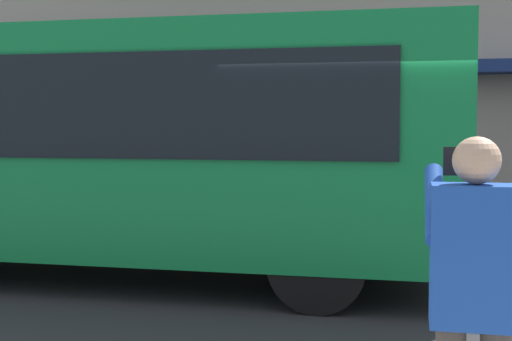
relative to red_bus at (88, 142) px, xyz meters
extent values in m
plane|color=#2B2B2D|center=(-3.29, 0.07, -1.68)|extent=(60.00, 60.00, 0.00)
cube|color=#0F7238|center=(-0.02, -0.01, 0.02)|extent=(9.00, 2.50, 2.60)
cube|color=black|center=(-0.02, 1.25, 0.42)|extent=(7.60, 0.06, 1.10)
cylinder|color=black|center=(-3.02, -1.11, -1.18)|extent=(1.00, 0.28, 1.00)
cylinder|color=black|center=(-3.02, 1.09, -1.18)|extent=(1.00, 0.28, 1.00)
cube|color=#1E4CAD|center=(-4.23, 4.72, -0.38)|extent=(0.40, 0.24, 0.66)
sphere|color=#D8A884|center=(-4.23, 4.72, 0.06)|extent=(0.22, 0.22, 0.22)
cylinder|color=#1E4CAD|center=(-4.05, 4.56, -0.16)|extent=(0.09, 0.48, 0.37)
cube|color=black|center=(-4.13, 4.42, 0.04)|extent=(0.07, 0.01, 0.14)
camera|label=1|loc=(-3.94, 8.05, 0.22)|focal=49.23mm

